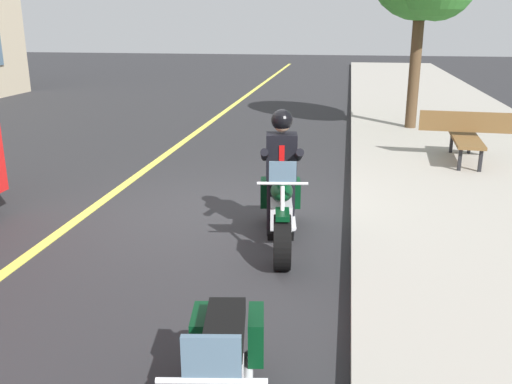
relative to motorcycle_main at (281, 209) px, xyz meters
name	(u,v)px	position (x,y,z in m)	size (l,w,h in m)	color
ground_plane	(218,215)	(-0.91, -1.08, -0.45)	(80.00, 80.00, 0.00)	#28282B
lane_center_stripe	(94,207)	(-0.91, -3.08, -0.45)	(60.00, 0.16, 0.01)	#E5DB4C
motorcycle_main	(281,209)	(0.00, 0.00, 0.00)	(2.22, 0.78, 1.26)	black
rider_main	(281,163)	(-0.19, -0.03, 0.58)	(0.67, 0.61, 1.74)	black
bench_sidewalk	(466,133)	(-4.45, 3.13, 0.26)	(1.83, 1.80, 0.95)	brown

